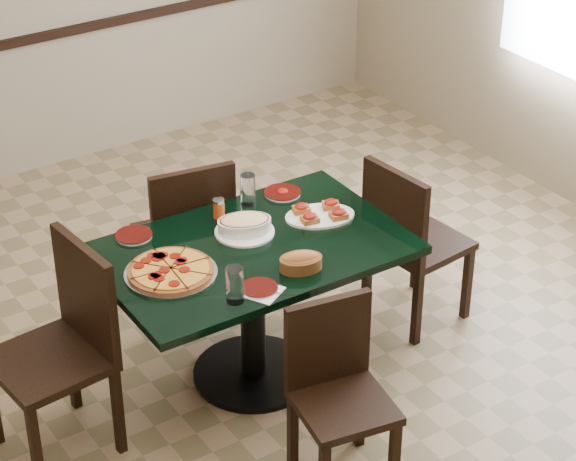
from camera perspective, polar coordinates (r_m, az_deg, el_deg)
floor at (r=5.61m, az=-0.47°, el=-7.35°), size 5.50×5.50×0.00m
room_shell at (r=6.82m, az=-1.24°, el=11.09°), size 5.50×5.50×5.50m
main_table at (r=5.28m, az=-1.84°, el=-2.49°), size 1.42×0.92×0.75m
chair_far at (r=5.74m, az=-5.11°, el=-0.11°), size 0.51×0.51×0.94m
chair_near at (r=4.82m, az=2.49°, el=-7.78°), size 0.45×0.45×0.83m
chair_right at (r=5.74m, az=6.13°, el=-0.27°), size 0.47×0.47×0.93m
chair_left at (r=5.00m, az=-11.21°, el=-5.38°), size 0.51×0.51×1.00m
pepperoni_pizza at (r=5.00m, az=-5.98°, el=-2.05°), size 0.42×0.42×0.04m
lasagna_casserole at (r=5.26m, az=-2.23°, el=0.30°), size 0.30×0.28×0.09m
bread_basket at (r=5.00m, az=0.65°, el=-1.59°), size 0.23×0.19×0.09m
bruschetta_platter at (r=5.40m, az=1.63°, el=0.88°), size 0.40×0.34×0.05m
side_plate_near at (r=4.88m, az=-1.46°, el=-2.94°), size 0.16×0.16×0.02m
side_plate_far_r at (r=5.61m, az=-0.29°, el=1.94°), size 0.18×0.18×0.03m
side_plate_far_l at (r=5.30m, az=-7.84°, el=-0.25°), size 0.18×0.18×0.02m
napkin_setting at (r=4.86m, az=-1.29°, el=-3.12°), size 0.21×0.21×0.01m
water_glass_a at (r=5.49m, az=-2.05°, el=2.10°), size 0.07×0.07×0.16m
water_glass_b at (r=4.76m, az=-2.71°, el=-2.77°), size 0.08×0.08×0.17m
pepper_shaker at (r=5.40m, az=-3.54°, el=1.14°), size 0.06×0.06×0.10m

